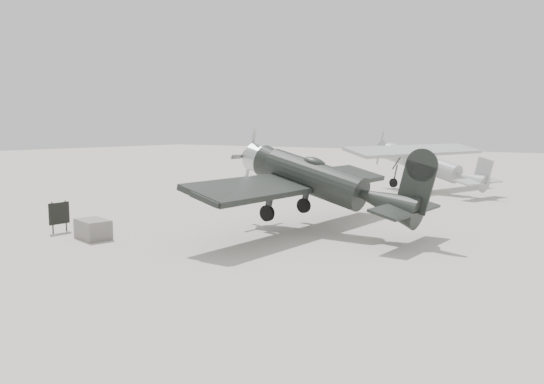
{
  "coord_description": "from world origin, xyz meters",
  "views": [
    {
      "loc": [
        12.36,
        -13.94,
        4.04
      ],
      "look_at": [
        0.46,
        3.25,
        1.5
      ],
      "focal_mm": 35.0,
      "sensor_mm": 36.0,
      "label": 1
    }
  ],
  "objects_px": {
    "highwing_monoplane": "(425,159)",
    "sign_board": "(59,214)",
    "lowwing_monoplane": "(323,182)",
    "equipment_block": "(93,229)"
  },
  "relations": [
    {
      "from": "lowwing_monoplane",
      "to": "equipment_block",
      "type": "height_order",
      "value": "lowwing_monoplane"
    },
    {
      "from": "sign_board",
      "to": "highwing_monoplane",
      "type": "bearing_deg",
      "value": 74.05
    },
    {
      "from": "highwing_monoplane",
      "to": "sign_board",
      "type": "distance_m",
      "value": 22.21
    },
    {
      "from": "lowwing_monoplane",
      "to": "highwing_monoplane",
      "type": "distance_m",
      "value": 15.08
    },
    {
      "from": "highwing_monoplane",
      "to": "lowwing_monoplane",
      "type": "bearing_deg",
      "value": -67.79
    },
    {
      "from": "equipment_block",
      "to": "lowwing_monoplane",
      "type": "bearing_deg",
      "value": 43.29
    },
    {
      "from": "highwing_monoplane",
      "to": "sign_board",
      "type": "bearing_deg",
      "value": -91.01
    },
    {
      "from": "sign_board",
      "to": "lowwing_monoplane",
      "type": "bearing_deg",
      "value": 38.48
    },
    {
      "from": "lowwing_monoplane",
      "to": "highwing_monoplane",
      "type": "bearing_deg",
      "value": 96.91
    },
    {
      "from": "lowwing_monoplane",
      "to": "highwing_monoplane",
      "type": "relative_size",
      "value": 0.98
    }
  ]
}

